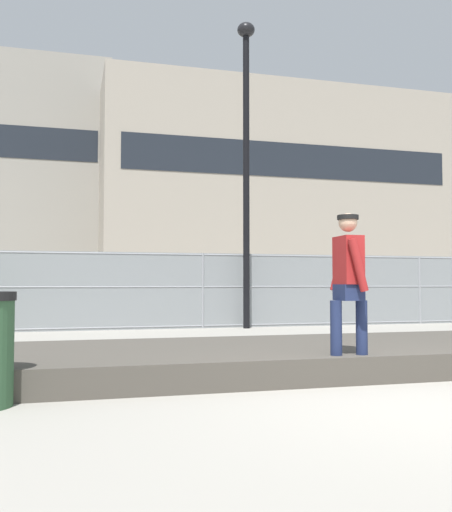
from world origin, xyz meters
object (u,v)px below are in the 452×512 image
skateboard (349,378)px  skater (349,282)px  street_lamp (246,139)px  parked_car_mid (270,292)px  parked_car_near (42,293)px

skateboard → skater: skater is taller
street_lamp → parked_car_mid: street_lamp is taller
skateboard → street_lamp: bearing=81.2°
parked_car_near → parked_car_mid: 6.68m
skateboard → street_lamp: 9.03m
skateboard → parked_car_mid: parked_car_mid is taller
parked_car_mid → street_lamp: bearing=-119.2°
skater → parked_car_near: bearing=108.9°
skateboard → parked_car_near: parked_car_near is taller
skater → parked_car_near: (-3.76, 10.95, -0.28)m
skateboard → parked_car_mid: bearing=74.8°
street_lamp → parked_car_near: street_lamp is taller
skateboard → skater: 1.06m
skater → parked_car_near: skater is taller
skater → street_lamp: street_lamp is taller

